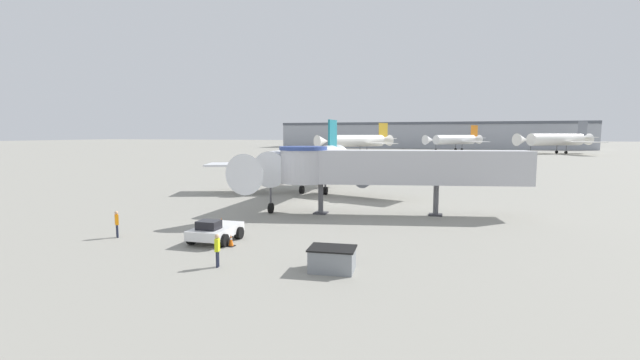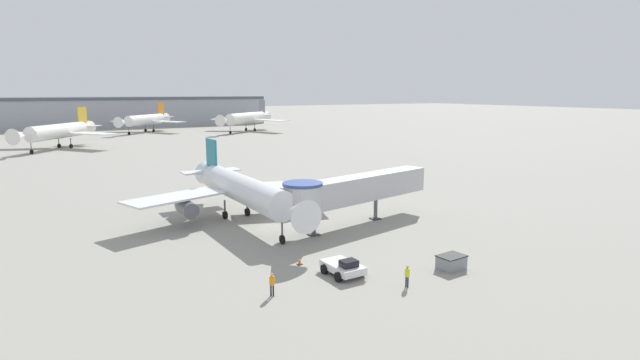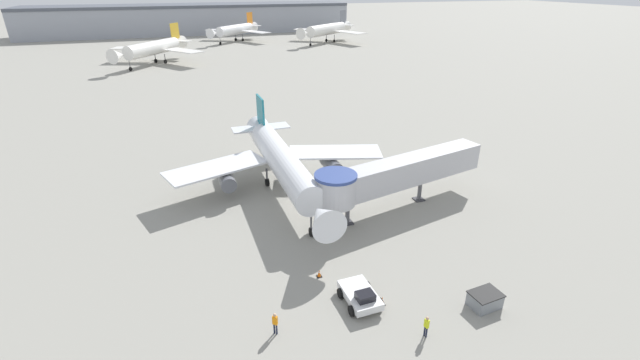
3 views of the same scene
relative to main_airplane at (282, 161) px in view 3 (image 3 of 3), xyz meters
name	(u,v)px [view 3 (image 3 of 3)]	position (x,y,z in m)	size (l,w,h in m)	color
ground_plane	(297,204)	(0.64, -3.84, -3.70)	(800.00, 800.00, 0.00)	gray
main_airplane	(282,161)	(0.00, 0.00, 0.00)	(26.27, 28.17, 8.67)	silver
jet_bridge	(392,175)	(9.61, -8.18, 0.41)	(20.61, 7.33, 5.78)	#B7B7BC
pushback_tug_white	(360,296)	(0.73, -20.60, -2.98)	(2.68, 3.82, 1.52)	silver
service_container_gray	(485,300)	(9.43, -23.95, -3.09)	(2.47, 1.92, 1.20)	gray
traffic_cone_apron_front	(382,301)	(2.23, -21.27, -3.34)	(0.45, 0.45, 0.74)	black
traffic_cone_near_nose	(319,273)	(-1.18, -16.55, -3.36)	(0.42, 0.42, 0.70)	black
ground_crew_marshaller	(426,325)	(3.61, -25.14, -2.69)	(0.26, 0.37, 1.73)	#1E2338
ground_crew_wing_walker	(275,322)	(-6.09, -21.52, -2.67)	(0.39, 0.37, 1.78)	#1E2338
background_jet_gold_tail	(154,48)	(-14.03, 91.51, 0.89)	(25.81, 27.00, 10.44)	white
background_jet_orange_tail	(236,30)	(15.90, 133.81, 0.83)	(24.62, 24.64, 10.29)	white
background_jet_gray_tail	(327,29)	(48.78, 119.08, 1.23)	(29.00, 26.97, 11.25)	white
terminal_building	(193,19)	(2.62, 171.16, 2.46)	(140.50, 25.82, 12.29)	#999EA8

